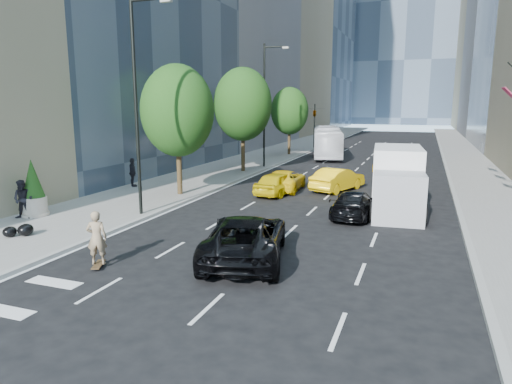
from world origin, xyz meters
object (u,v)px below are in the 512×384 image
at_px(box_truck, 397,179).
at_px(planter_shrub, 33,189).
at_px(black_sedan_mercedes, 354,204).
at_px(black_sedan_lincoln, 245,237).
at_px(skateboarder, 97,241).
at_px(city_bus, 327,142).

xyz_separation_m(box_truck, planter_shrub, (-15.97, -7.71, -0.18)).
height_order(black_sedan_mercedes, box_truck, box_truck).
height_order(black_sedan_lincoln, black_sedan_mercedes, black_sedan_lincoln).
height_order(skateboarder, black_sedan_lincoln, skateboarder).
bearing_deg(black_sedan_lincoln, skateboarder, 15.91).
relative_size(skateboarder, box_truck, 0.27).
distance_m(black_sedan_mercedes, planter_shrub, 15.23).
height_order(city_bus, box_truck, box_truck).
bearing_deg(city_bus, black_sedan_lincoln, -96.76).
distance_m(black_sedan_lincoln, city_bus, 32.29).
xyz_separation_m(skateboarder, city_bus, (0.59, 34.56, 0.64)).
height_order(black_sedan_mercedes, planter_shrub, planter_shrub).
bearing_deg(box_truck, black_sedan_mercedes, -135.65).
height_order(skateboarder, city_bus, city_bus).
bearing_deg(black_sedan_lincoln, black_sedan_mercedes, -123.78).
bearing_deg(planter_shrub, box_truck, 25.77).
bearing_deg(black_sedan_mercedes, box_truck, -129.29).
bearing_deg(black_sedan_mercedes, skateboarder, 56.32).
distance_m(black_sedan_mercedes, city_bus, 25.41).
bearing_deg(city_bus, black_sedan_mercedes, -88.85).
xyz_separation_m(black_sedan_lincoln, box_truck, (4.47, 9.61, 0.83)).
xyz_separation_m(black_sedan_lincoln, planter_shrub, (-11.50, 1.90, 0.64)).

